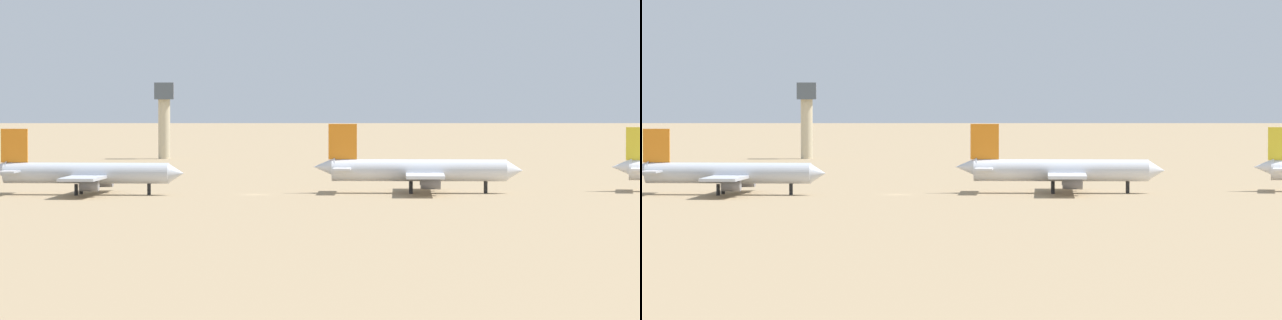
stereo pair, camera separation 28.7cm
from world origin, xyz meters
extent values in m
plane|color=#9E8460|center=(0.00, 0.00, 0.00)|extent=(4000.00, 4000.00, 0.00)
pyramid|color=slate|center=(-44.03, 1095.63, 66.82)|extent=(306.17, 226.38, 133.64)
cylinder|color=silver|center=(-30.66, 0.72, 3.96)|extent=(30.43, 7.48, 3.77)
cone|color=silver|center=(-14.37, -1.31, 3.96)|extent=(3.25, 3.91, 3.59)
cube|color=orange|center=(-43.77, 2.36, 8.92)|extent=(4.93, 1.07, 6.13)
cube|color=silver|center=(-43.30, 6.10, 4.34)|extent=(3.79, 6.74, 0.34)
cube|color=silver|center=(-44.23, -1.39, 4.34)|extent=(3.79, 6.74, 0.34)
cube|color=silver|center=(-29.72, 0.61, 3.40)|extent=(10.10, 30.76, 0.53)
cylinder|color=slate|center=(-27.91, 7.51, 2.08)|extent=(3.63, 2.48, 2.08)
cylinder|color=slate|center=(-29.66, -6.53, 2.08)|extent=(3.63, 2.48, 2.08)
cylinder|color=black|center=(-19.27, -0.70, 1.04)|extent=(0.66, 0.66, 2.08)
cylinder|color=black|center=(-31.78, 3.15, 1.04)|extent=(0.66, 0.66, 2.08)
cylinder|color=black|center=(-32.34, -1.35, 1.04)|extent=(0.66, 0.66, 2.08)
cylinder|color=silver|center=(30.20, 2.70, 4.22)|extent=(32.42, 7.11, 4.02)
cone|color=silver|center=(47.61, 1.01, 4.22)|extent=(3.37, 4.09, 3.82)
cone|color=silver|center=(12.78, 4.39, 4.83)|extent=(4.33, 3.79, 3.42)
cube|color=orange|center=(16.18, 4.06, 9.50)|extent=(5.25, 1.00, 6.54)
cube|color=silver|center=(16.57, 8.06, 4.63)|extent=(3.86, 7.12, 0.36)
cube|color=silver|center=(15.79, 0.06, 4.63)|extent=(3.86, 7.12, 0.36)
cube|color=silver|center=(31.20, 2.60, 3.62)|extent=(9.91, 32.69, 0.56)
cylinder|color=slate|center=(32.93, 10.01, 2.21)|extent=(3.82, 2.55, 2.21)
cylinder|color=slate|center=(31.47, -5.00, 2.21)|extent=(3.82, 2.55, 2.21)
cylinder|color=black|center=(42.37, 1.52, 1.11)|extent=(0.70, 0.70, 2.21)
cylinder|color=black|center=(28.93, 5.25, 1.11)|extent=(0.70, 0.70, 2.21)
cylinder|color=black|center=(28.46, 0.44, 1.11)|extent=(0.70, 0.70, 2.21)
cone|color=white|center=(68.86, 7.28, 4.55)|extent=(4.39, 3.95, 3.22)
cube|color=yellow|center=(72.01, 6.60, 8.96)|extent=(4.92, 1.50, 6.16)
cube|color=white|center=(72.81, 10.30, 4.36)|extent=(4.33, 6.94, 0.34)
cube|color=white|center=(71.21, 2.89, 4.36)|extent=(4.33, 6.94, 0.34)
cylinder|color=#C6B793|center=(-21.31, 170.65, 8.05)|extent=(3.20, 3.20, 16.09)
cube|color=#4C5660|center=(-21.31, 170.65, 18.36)|extent=(5.20, 5.20, 4.54)
camera|label=1|loc=(-6.79, -345.82, 19.86)|focal=106.99mm
camera|label=2|loc=(-6.51, -345.83, 19.86)|focal=106.99mm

